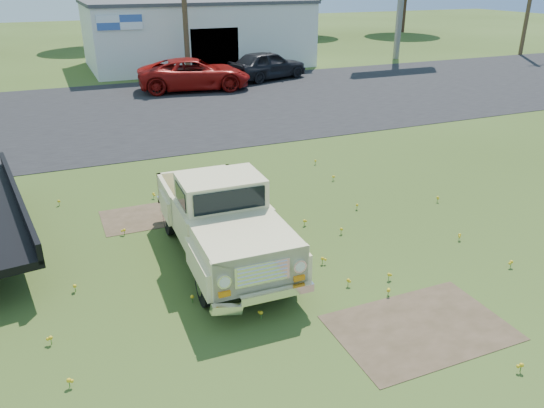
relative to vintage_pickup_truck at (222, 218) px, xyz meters
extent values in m
plane|color=#324717|center=(0.87, -0.74, -0.94)|extent=(140.00, 140.00, 0.00)
cube|color=black|center=(0.87, 14.26, -0.94)|extent=(90.00, 14.00, 0.02)
cube|color=#453725|center=(2.37, -3.74, -0.94)|extent=(3.00, 2.00, 0.01)
cube|color=#453725|center=(-1.13, 2.76, -0.94)|extent=(2.20, 1.60, 0.01)
cube|color=silver|center=(6.87, 26.26, 1.06)|extent=(14.00, 8.00, 4.00)
cube|color=#3F3F44|center=(6.87, 26.26, 3.11)|extent=(14.20, 8.20, 0.20)
cube|color=black|center=(6.87, 22.31, 0.66)|extent=(3.00, 0.10, 2.20)
cube|color=white|center=(1.37, 22.21, 2.26)|extent=(2.50, 0.08, 0.80)
cylinder|color=slate|center=(20.87, 23.26, 3.06)|extent=(0.44, 0.44, 8.00)
cylinder|color=#3D261B|center=(2.87, 39.76, 0.95)|extent=(0.56, 0.56, 3.78)
cylinder|color=#3D261B|center=(12.87, 38.26, 0.77)|extent=(0.56, 0.56, 3.42)
cylinder|color=#3D261B|center=(22.87, 40.76, 0.86)|extent=(0.56, 0.56, 3.60)
cylinder|color=#3D261B|center=(32.87, 39.26, 1.13)|extent=(0.56, 0.56, 4.14)
imported|color=maroon|center=(4.34, 17.95, -0.13)|extent=(6.21, 3.58, 1.63)
imported|color=black|center=(9.03, 19.24, -0.12)|extent=(5.20, 3.28, 1.65)
camera|label=1|loc=(-2.99, -9.72, 4.71)|focal=35.00mm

